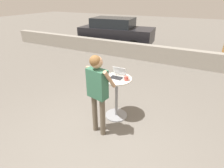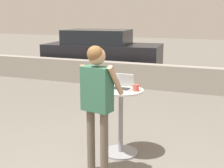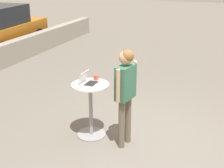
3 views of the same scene
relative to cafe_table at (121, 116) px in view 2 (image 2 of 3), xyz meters
name	(u,v)px [view 2 (image 2 of 3)]	position (x,y,z in m)	size (l,w,h in m)	color
pavement_kerb	(176,78)	(0.01, 4.43, -0.25)	(17.72, 0.35, 0.72)	gray
cafe_table	(121,116)	(0.00, 0.00, 0.00)	(0.68, 0.68, 1.03)	gray
laptop	(122,86)	(0.00, 0.04, 0.47)	(0.33, 0.32, 0.22)	silver
coffee_mug	(136,88)	(0.24, -0.01, 0.47)	(0.13, 0.09, 0.10)	#C14C42
standing_person	(97,94)	(-0.08, -0.69, 0.51)	(0.58, 0.34, 1.75)	brown
parked_car_near_street	(102,51)	(-2.99, 6.04, 0.22)	(4.28, 2.17, 1.59)	black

